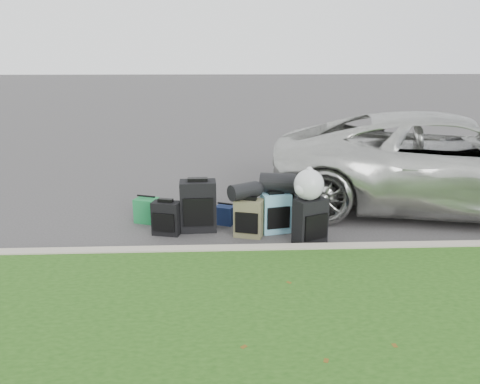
{
  "coord_description": "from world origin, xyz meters",
  "views": [
    {
      "loc": [
        -0.41,
        -6.7,
        2.58
      ],
      "look_at": [
        -0.1,
        0.2,
        0.55
      ],
      "focal_mm": 35.0,
      "sensor_mm": 36.0,
      "label": 1
    }
  ],
  "objects_px": {
    "suitcase_olive": "(249,218)",
    "tote_green": "(147,210)",
    "suitcase_large_black_left": "(198,206)",
    "suitcase_teal": "(276,213)",
    "suitcase_large_black_right": "(310,222)",
    "suv": "(448,162)",
    "tote_navy": "(225,215)",
    "suitcase_small_black": "(166,218)"
  },
  "relations": [
    {
      "from": "suitcase_large_black_right",
      "to": "tote_green",
      "type": "distance_m",
      "value": 2.64
    },
    {
      "from": "tote_navy",
      "to": "suitcase_large_black_left",
      "type": "bearing_deg",
      "value": -123.78
    },
    {
      "from": "suv",
      "to": "suitcase_teal",
      "type": "height_order",
      "value": "suv"
    },
    {
      "from": "suitcase_small_black",
      "to": "tote_green",
      "type": "xyz_separation_m",
      "value": [
        -0.37,
        0.56,
        -0.06
      ]
    },
    {
      "from": "suv",
      "to": "tote_green",
      "type": "bearing_deg",
      "value": 108.44
    },
    {
      "from": "suitcase_large_black_left",
      "to": "suitcase_olive",
      "type": "bearing_deg",
      "value": -22.83
    },
    {
      "from": "suitcase_small_black",
      "to": "tote_navy",
      "type": "distance_m",
      "value": 0.97
    },
    {
      "from": "suitcase_small_black",
      "to": "suitcase_teal",
      "type": "xyz_separation_m",
      "value": [
        1.63,
        0.02,
        0.05
      ]
    },
    {
      "from": "tote_green",
      "to": "tote_navy",
      "type": "distance_m",
      "value": 1.26
    },
    {
      "from": "suitcase_small_black",
      "to": "suitcase_large_black_right",
      "type": "xyz_separation_m",
      "value": [
        2.06,
        -0.46,
        0.08
      ]
    },
    {
      "from": "suv",
      "to": "suitcase_teal",
      "type": "bearing_deg",
      "value": 121.37
    },
    {
      "from": "suitcase_large_black_right",
      "to": "suitcase_teal",
      "type": "bearing_deg",
      "value": 107.4
    },
    {
      "from": "suitcase_olive",
      "to": "suitcase_large_black_right",
      "type": "height_order",
      "value": "suitcase_large_black_right"
    },
    {
      "from": "suitcase_large_black_left",
      "to": "suitcase_teal",
      "type": "relative_size",
      "value": 1.29
    },
    {
      "from": "suitcase_teal",
      "to": "tote_green",
      "type": "bearing_deg",
      "value": 152.69
    },
    {
      "from": "suitcase_olive",
      "to": "suitcase_teal",
      "type": "bearing_deg",
      "value": 36.24
    },
    {
      "from": "suitcase_olive",
      "to": "tote_navy",
      "type": "height_order",
      "value": "suitcase_olive"
    },
    {
      "from": "tote_green",
      "to": "tote_navy",
      "type": "height_order",
      "value": "tote_green"
    },
    {
      "from": "suitcase_olive",
      "to": "tote_green",
      "type": "relative_size",
      "value": 1.44
    },
    {
      "from": "suv",
      "to": "suitcase_large_black_left",
      "type": "distance_m",
      "value": 4.34
    },
    {
      "from": "suitcase_large_black_left",
      "to": "tote_green",
      "type": "relative_size",
      "value": 2.0
    },
    {
      "from": "suitcase_olive",
      "to": "suitcase_teal",
      "type": "distance_m",
      "value": 0.44
    },
    {
      "from": "suitcase_olive",
      "to": "suitcase_teal",
      "type": "height_order",
      "value": "suitcase_teal"
    },
    {
      "from": "suitcase_olive",
      "to": "tote_navy",
      "type": "bearing_deg",
      "value": 139.14
    },
    {
      "from": "suitcase_teal",
      "to": "suv",
      "type": "bearing_deg",
      "value": 6.01
    },
    {
      "from": "suitcase_small_black",
      "to": "suitcase_olive",
      "type": "distance_m",
      "value": 1.22
    },
    {
      "from": "suv",
      "to": "suitcase_large_black_right",
      "type": "distance_m",
      "value": 3.07
    },
    {
      "from": "suitcase_teal",
      "to": "suitcase_large_black_left",
      "type": "bearing_deg",
      "value": 161.56
    },
    {
      "from": "suv",
      "to": "suitcase_large_black_left",
      "type": "bearing_deg",
      "value": 114.95
    },
    {
      "from": "suitcase_large_black_left",
      "to": "tote_navy",
      "type": "bearing_deg",
      "value": 29.67
    },
    {
      "from": "suitcase_olive",
      "to": "suitcase_teal",
      "type": "xyz_separation_m",
      "value": [
        0.41,
        0.15,
        0.02
      ]
    },
    {
      "from": "suitcase_large_black_right",
      "to": "suv",
      "type": "bearing_deg",
      "value": 5.18
    },
    {
      "from": "suitcase_teal",
      "to": "tote_navy",
      "type": "relative_size",
      "value": 2.03
    },
    {
      "from": "suitcase_large_black_right",
      "to": "tote_navy",
      "type": "bearing_deg",
      "value": 119.5
    },
    {
      "from": "suitcase_teal",
      "to": "tote_green",
      "type": "relative_size",
      "value": 1.55
    },
    {
      "from": "suitcase_large_black_left",
      "to": "suitcase_teal",
      "type": "distance_m",
      "value": 1.17
    },
    {
      "from": "suitcase_small_black",
      "to": "tote_green",
      "type": "height_order",
      "value": "suitcase_small_black"
    },
    {
      "from": "suv",
      "to": "tote_green",
      "type": "xyz_separation_m",
      "value": [
        -5.07,
        -0.48,
        -0.63
      ]
    },
    {
      "from": "suv",
      "to": "suitcase_large_black_right",
      "type": "relative_size",
      "value": 8.95
    },
    {
      "from": "suitcase_teal",
      "to": "tote_navy",
      "type": "xyz_separation_m",
      "value": [
        -0.75,
        0.38,
        -0.15
      ]
    },
    {
      "from": "suv",
      "to": "tote_navy",
      "type": "relative_size",
      "value": 20.02
    },
    {
      "from": "suitcase_olive",
      "to": "suitcase_large_black_right",
      "type": "xyz_separation_m",
      "value": [
        0.84,
        -0.33,
        0.05
      ]
    }
  ]
}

